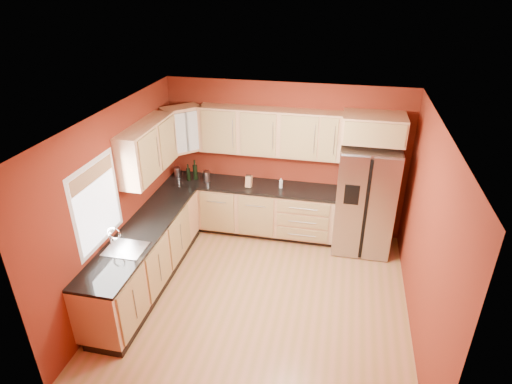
{
  "coord_description": "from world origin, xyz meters",
  "views": [
    {
      "loc": [
        0.92,
        -4.62,
        4.07
      ],
      "look_at": [
        -0.27,
        0.9,
        1.2
      ],
      "focal_mm": 30.0,
      "sensor_mm": 36.0,
      "label": 1
    }
  ],
  "objects_px": {
    "refrigerator": "(365,199)",
    "knife_block": "(249,182)",
    "canister_left": "(177,172)",
    "wine_bottle_a": "(188,172)",
    "soap_dispenser": "(281,183)"
  },
  "relations": [
    {
      "from": "wine_bottle_a",
      "to": "soap_dispenser",
      "type": "relative_size",
      "value": 1.76
    },
    {
      "from": "wine_bottle_a",
      "to": "refrigerator",
      "type": "bearing_deg",
      "value": -0.3
    },
    {
      "from": "refrigerator",
      "to": "canister_left",
      "type": "height_order",
      "value": "refrigerator"
    },
    {
      "from": "knife_block",
      "to": "soap_dispenser",
      "type": "bearing_deg",
      "value": 14.92
    },
    {
      "from": "refrigerator",
      "to": "knife_block",
      "type": "bearing_deg",
      "value": -179.58
    },
    {
      "from": "canister_left",
      "to": "knife_block",
      "type": "bearing_deg",
      "value": -5.13
    },
    {
      "from": "canister_left",
      "to": "knife_block",
      "type": "distance_m",
      "value": 1.31
    },
    {
      "from": "refrigerator",
      "to": "knife_block",
      "type": "height_order",
      "value": "refrigerator"
    },
    {
      "from": "canister_left",
      "to": "soap_dispenser",
      "type": "height_order",
      "value": "canister_left"
    },
    {
      "from": "canister_left",
      "to": "knife_block",
      "type": "height_order",
      "value": "knife_block"
    },
    {
      "from": "refrigerator",
      "to": "canister_left",
      "type": "xyz_separation_m",
      "value": [
        -3.2,
        0.1,
        0.12
      ]
    },
    {
      "from": "knife_block",
      "to": "wine_bottle_a",
      "type": "bearing_deg",
      "value": -174.88
    },
    {
      "from": "refrigerator",
      "to": "wine_bottle_a",
      "type": "xyz_separation_m",
      "value": [
        -2.96,
        0.02,
        0.18
      ]
    },
    {
      "from": "refrigerator",
      "to": "wine_bottle_a",
      "type": "bearing_deg",
      "value": 179.7
    },
    {
      "from": "wine_bottle_a",
      "to": "knife_block",
      "type": "xyz_separation_m",
      "value": [
        1.07,
        -0.03,
        -0.05
      ]
    }
  ]
}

